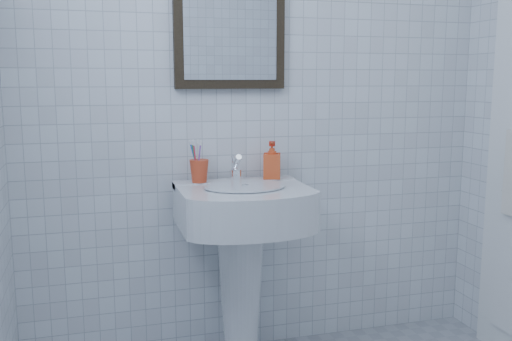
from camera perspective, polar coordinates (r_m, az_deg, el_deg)
name	(u,v)px	position (r m, az deg, el deg)	size (l,w,h in m)	color
wall_back	(260,86)	(2.64, 0.45, 8.41)	(2.20, 0.02, 2.50)	silver
washbasin	(242,246)	(2.50, -1.42, -7.53)	(0.55, 0.40, 0.84)	silver
faucet	(236,170)	(2.52, -2.02, 0.06)	(0.05, 0.11, 0.12)	white
toothbrush_cup	(199,171)	(2.49, -5.70, -0.06)	(0.08, 0.08, 0.10)	red
soap_dispenser	(272,160)	(2.58, 1.61, 1.06)	(0.08, 0.08, 0.17)	red
wall_mirror	(230,18)	(2.60, -2.63, 15.02)	(0.50, 0.04, 0.62)	black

